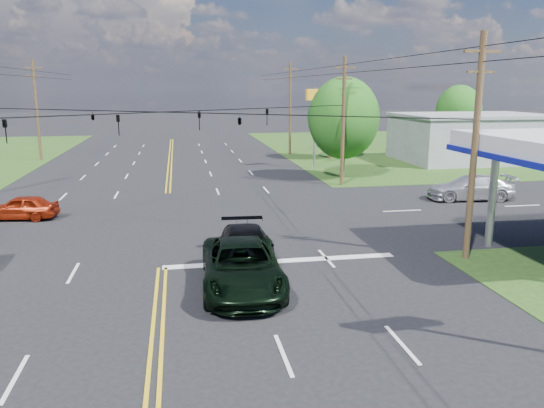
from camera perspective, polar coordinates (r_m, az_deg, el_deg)
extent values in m
plane|color=black|center=(30.12, -11.36, -1.81)|extent=(280.00, 280.00, 0.00)
cube|color=#234114|center=(70.48, 19.09, 5.83)|extent=(46.00, 48.00, 0.03)
cube|color=silver|center=(22.82, 0.99, -6.19)|extent=(10.00, 0.50, 0.02)
cube|color=slate|center=(57.43, 20.64, 6.57)|extent=(14.00, 10.00, 4.40)
cylinder|color=#A5A5AA|center=(26.40, 22.62, 0.64)|extent=(0.36, 0.36, 4.65)
cylinder|color=#3A2718|center=(23.73, 20.95, 5.48)|extent=(0.28, 0.28, 9.50)
cube|color=#3A2718|center=(23.64, 21.71, 15.02)|extent=(1.60, 0.12, 0.12)
cube|color=#3A2718|center=(23.60, 21.55, 13.08)|extent=(1.20, 0.10, 0.10)
cylinder|color=#3A2718|center=(40.18, 7.66, 8.71)|extent=(0.28, 0.28, 9.50)
cube|color=#3A2718|center=(40.13, 7.83, 14.35)|extent=(1.60, 0.12, 0.12)
cube|color=#3A2718|center=(40.11, 7.79, 13.21)|extent=(1.20, 0.10, 0.10)
cylinder|color=#3A2718|center=(58.91, -23.97, 9.16)|extent=(0.28, 0.28, 10.00)
cube|color=#3A2718|center=(58.89, -24.34, 13.24)|extent=(1.60, 0.12, 0.12)
cube|color=#3A2718|center=(58.87, -24.27, 12.46)|extent=(1.20, 0.10, 0.10)
cylinder|color=#3A2718|center=(58.54, 1.96, 10.20)|extent=(0.28, 0.28, 10.00)
cube|color=#3A2718|center=(58.52, 1.99, 14.31)|extent=(1.60, 0.12, 0.12)
cube|color=#3A2718|center=(58.50, 1.99, 13.53)|extent=(1.20, 0.10, 0.10)
imported|color=black|center=(25.85, -26.74, 6.99)|extent=(0.17, 0.21, 1.05)
imported|color=black|center=(27.99, -16.19, 8.14)|extent=(0.17, 0.21, 1.05)
imported|color=black|center=(30.74, -7.82, 8.85)|extent=(0.17, 0.21, 1.05)
imported|color=black|center=(34.24, -0.54, 9.32)|extent=(0.17, 0.21, 1.05)
imported|color=black|center=(32.30, -18.72, 8.98)|extent=(1.24, 0.26, 0.50)
imported|color=black|center=(26.74, -3.51, 9.01)|extent=(1.24, 0.26, 0.50)
cylinder|color=black|center=(29.85, 14.51, 15.16)|extent=(0.04, 100.00, 0.04)
cylinder|color=black|center=(29.83, 14.45, 14.01)|extent=(0.04, 100.00, 0.04)
cylinder|color=#3A2718|center=(43.63, 7.61, 4.91)|extent=(0.36, 0.36, 3.30)
ellipsoid|color=#1B5215|center=(43.33, 7.73, 9.14)|extent=(5.70, 5.70, 6.60)
cylinder|color=#3A2718|center=(55.78, 6.33, 6.34)|extent=(0.36, 0.36, 2.86)
ellipsoid|color=#1B5215|center=(55.56, 6.40, 9.21)|extent=(4.94, 4.94, 5.72)
cylinder|color=#3A2718|center=(68.11, 19.25, 6.91)|extent=(0.36, 0.36, 3.08)
ellipsoid|color=#1B5215|center=(67.93, 19.44, 9.44)|extent=(5.32, 5.32, 6.16)
imported|color=black|center=(19.62, -3.25, -6.70)|extent=(3.15, 6.33, 1.72)
imported|color=black|center=(21.86, -2.83, -4.86)|extent=(2.54, 5.58, 1.58)
imported|color=maroon|center=(32.98, -25.42, -0.34)|extent=(4.19, 2.15, 1.37)
imported|color=silver|center=(37.39, 20.55, 1.67)|extent=(5.84, 2.95, 1.63)
cylinder|color=#A5A5AA|center=(48.94, 4.61, 8.11)|extent=(0.20, 0.20, 7.25)
cube|color=#FFAA1A|center=(48.81, 4.68, 11.65)|extent=(1.93, 1.03, 1.00)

